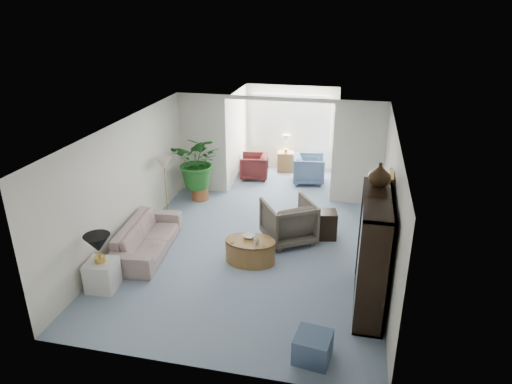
% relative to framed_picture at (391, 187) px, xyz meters
% --- Properties ---
extents(floor, '(6.00, 6.00, 0.00)m').
position_rel_framed_picture_xyz_m(floor, '(-2.46, 0.10, -1.70)').
color(floor, '#8092A9').
rests_on(floor, ground).
extents(sunroom_floor, '(2.60, 2.60, 0.00)m').
position_rel_framed_picture_xyz_m(sunroom_floor, '(-2.46, 4.20, -1.70)').
color(sunroom_floor, '#8092A9').
rests_on(sunroom_floor, ground).
extents(back_pier_left, '(1.20, 0.12, 2.50)m').
position_rel_framed_picture_xyz_m(back_pier_left, '(-4.36, 3.10, -0.45)').
color(back_pier_left, white).
rests_on(back_pier_left, ground).
extents(back_pier_right, '(1.20, 0.12, 2.50)m').
position_rel_framed_picture_xyz_m(back_pier_right, '(-0.56, 3.10, -0.45)').
color(back_pier_right, white).
rests_on(back_pier_right, ground).
extents(back_header, '(2.60, 0.12, 0.10)m').
position_rel_framed_picture_xyz_m(back_header, '(-2.46, 3.10, 0.75)').
color(back_header, white).
rests_on(back_header, back_pier_left).
extents(window_pane, '(2.20, 0.02, 1.50)m').
position_rel_framed_picture_xyz_m(window_pane, '(-2.46, 5.28, -0.30)').
color(window_pane, white).
extents(window_blinds, '(2.20, 0.02, 1.50)m').
position_rel_framed_picture_xyz_m(window_blinds, '(-2.46, 5.25, -0.30)').
color(window_blinds, white).
extents(framed_picture, '(0.04, 0.50, 0.40)m').
position_rel_framed_picture_xyz_m(framed_picture, '(0.00, 0.00, 0.00)').
color(framed_picture, beige).
extents(sofa, '(1.00, 2.14, 0.61)m').
position_rel_framed_picture_xyz_m(sofa, '(-4.44, -0.14, -1.40)').
color(sofa, '#B4A898').
rests_on(sofa, ground).
extents(end_table, '(0.52, 0.52, 0.52)m').
position_rel_framed_picture_xyz_m(end_table, '(-4.64, -1.49, -1.44)').
color(end_table, silver).
rests_on(end_table, ground).
extents(table_lamp, '(0.44, 0.44, 0.30)m').
position_rel_framed_picture_xyz_m(table_lamp, '(-4.64, -1.49, -0.83)').
color(table_lamp, black).
rests_on(table_lamp, end_table).
extents(floor_lamp, '(0.36, 0.36, 0.28)m').
position_rel_framed_picture_xyz_m(floor_lamp, '(-4.72, 1.51, -0.45)').
color(floor_lamp, beige).
rests_on(floor_lamp, ground).
extents(coffee_table, '(1.14, 1.14, 0.45)m').
position_rel_framed_picture_xyz_m(coffee_table, '(-2.39, -0.08, -1.47)').
color(coffee_table, brown).
rests_on(coffee_table, ground).
extents(coffee_bowl, '(0.27, 0.27, 0.05)m').
position_rel_framed_picture_xyz_m(coffee_bowl, '(-2.44, 0.02, -1.22)').
color(coffee_bowl, white).
rests_on(coffee_bowl, coffee_table).
extents(coffee_cup, '(0.12, 0.12, 0.10)m').
position_rel_framed_picture_xyz_m(coffee_cup, '(-2.24, -0.18, -1.20)').
color(coffee_cup, '#B8B7A1').
rests_on(coffee_cup, coffee_table).
extents(wingback_chair, '(1.30, 1.31, 0.88)m').
position_rel_framed_picture_xyz_m(wingback_chair, '(-1.83, 0.90, -1.26)').
color(wingback_chair, '#5A5347').
rests_on(wingback_chair, ground).
extents(side_table_dark, '(0.55, 0.48, 0.58)m').
position_rel_framed_picture_xyz_m(side_table_dark, '(-1.13, 1.20, -1.41)').
color(side_table_dark, black).
rests_on(side_table_dark, ground).
extents(entertainment_cabinet, '(0.45, 1.69, 1.88)m').
position_rel_framed_picture_xyz_m(entertainment_cabinet, '(-0.23, -0.94, -0.76)').
color(entertainment_cabinet, black).
rests_on(entertainment_cabinet, ground).
extents(cabinet_urn, '(0.36, 0.36, 0.37)m').
position_rel_framed_picture_xyz_m(cabinet_urn, '(-0.23, -0.44, 0.36)').
color(cabinet_urn, black).
rests_on(cabinet_urn, entertainment_cabinet).
extents(ottoman, '(0.54, 0.54, 0.38)m').
position_rel_framed_picture_xyz_m(ottoman, '(-0.97, -2.39, -1.51)').
color(ottoman, slate).
rests_on(ottoman, ground).
extents(plant_pot, '(0.40, 0.40, 0.32)m').
position_rel_framed_picture_xyz_m(plant_pot, '(-4.28, 2.53, -1.54)').
color(plant_pot, '#96532B').
rests_on(plant_pot, ground).
extents(house_plant, '(1.21, 1.04, 1.34)m').
position_rel_framed_picture_xyz_m(house_plant, '(-4.28, 2.53, -0.71)').
color(house_plant, '#216021').
rests_on(house_plant, plant_pot).
extents(sunroom_chair_blue, '(0.93, 0.91, 0.75)m').
position_rel_framed_picture_xyz_m(sunroom_chair_blue, '(-1.81, 4.26, -1.32)').
color(sunroom_chair_blue, slate).
rests_on(sunroom_chair_blue, ground).
extents(sunroom_chair_maroon, '(0.83, 0.82, 0.67)m').
position_rel_framed_picture_xyz_m(sunroom_chair_maroon, '(-3.31, 4.26, -1.36)').
color(sunroom_chair_maroon, '#541D1C').
rests_on(sunroom_chair_maroon, ground).
extents(sunroom_table, '(0.51, 0.42, 0.56)m').
position_rel_framed_picture_xyz_m(sunroom_table, '(-2.56, 5.01, -1.42)').
color(sunroom_table, brown).
rests_on(sunroom_table, ground).
extents(shelf_clutter, '(0.30, 1.09, 0.61)m').
position_rel_framed_picture_xyz_m(shelf_clutter, '(-0.28, -1.04, -0.31)').
color(shelf_clutter, '#514F4C').
rests_on(shelf_clutter, entertainment_cabinet).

